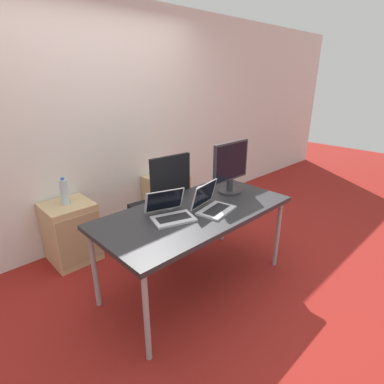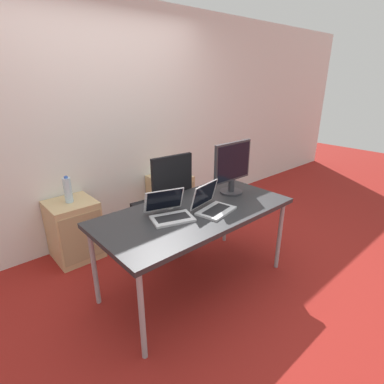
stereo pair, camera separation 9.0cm
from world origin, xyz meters
name	(u,v)px [view 1 (the left image)]	position (x,y,z in m)	size (l,w,h in m)	color
ground_plane	(195,283)	(0.00, 0.00, 0.00)	(14.00, 14.00, 0.00)	maroon
wall_back	(105,126)	(0.00, 1.44, 1.30)	(10.00, 0.05, 2.60)	silver
desk	(195,215)	(0.00, 0.00, 0.71)	(1.70, 0.83, 0.75)	#28282B
office_chair	(161,215)	(0.14, 0.66, 0.43)	(0.56, 0.58, 1.12)	#232326
cabinet_left	(71,232)	(-0.64, 1.18, 0.31)	(0.45, 0.46, 0.63)	tan
cabinet_right	(167,199)	(0.63, 1.18, 0.31)	(0.45, 0.46, 0.63)	tan
water_bottle	(64,192)	(-0.64, 1.18, 0.76)	(0.08, 0.08, 0.27)	silver
laptop_left	(170,212)	(-0.25, 0.03, 0.80)	(0.38, 0.38, 0.22)	silver
laptop_right	(212,205)	(0.10, -0.10, 0.80)	(0.36, 0.33, 0.23)	silver
monitor	(231,167)	(0.53, 0.07, 1.01)	(0.46, 0.22, 0.50)	#2D2D33
coffee_cup_white	(169,202)	(-0.13, 0.18, 0.81)	(0.07, 0.07, 0.11)	white
coffee_cup_brown	(202,192)	(0.25, 0.17, 0.80)	(0.09, 0.09, 0.09)	brown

